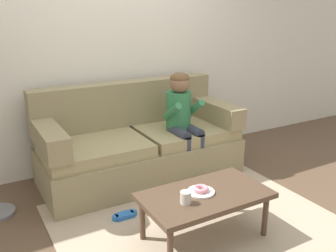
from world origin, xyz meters
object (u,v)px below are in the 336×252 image
coffee_table (205,198)px  person_child (182,115)px  donut (201,189)px  couch (139,145)px  toy_controller (125,216)px  mug (186,197)px

coffee_table → person_child: bearing=67.0°
coffee_table → donut: (-0.02, 0.02, 0.07)m
couch → person_child: person_child is taller
person_child → toy_controller: bearing=-150.2°
coffee_table → mug: 0.23m
couch → donut: size_ratio=16.93×
toy_controller → coffee_table: bearing=-40.1°
donut → toy_controller: size_ratio=0.53×
person_child → mug: 1.32m
couch → mug: couch is taller
coffee_table → person_child: (0.45, 1.07, 0.32)m
couch → coffee_table: bearing=-92.2°
mug → donut: bearing=22.7°
coffee_table → toy_controller: size_ratio=4.29×
toy_controller → person_child: bearing=42.4°
couch → mug: 1.36m
donut → mug: mug is taller
mug → toy_controller: mug is taller
coffee_table → donut: size_ratio=8.08×
donut → coffee_table: bearing=-43.5°
toy_controller → couch: bearing=68.8°
coffee_table → person_child: 1.20m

